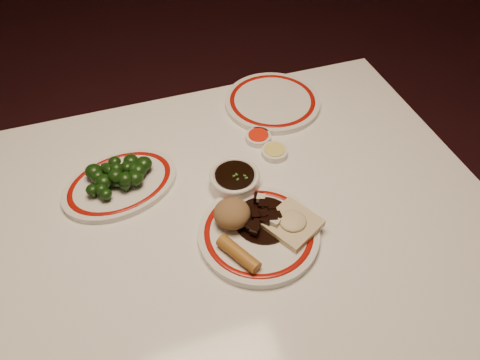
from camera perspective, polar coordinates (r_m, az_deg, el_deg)
The scene contains 13 objects.
ground at distance 1.66m, azimuth -1.67°, elevation -20.93°, with size 7.00×7.00×0.00m, color black.
dining_table at distance 1.08m, azimuth -2.43°, elevation -7.68°, with size 1.20×0.90×0.75m.
main_plate at distance 0.97m, azimuth 2.30°, elevation -6.55°, with size 0.31×0.31×0.02m.
rice_mound at distance 0.95m, azimuth -0.97°, elevation -4.10°, with size 0.08×0.08×0.05m, color olive.
spring_roll at distance 0.91m, azimuth -0.18°, elevation -8.97°, with size 0.03×0.03×0.10m, color #A56D28.
fried_wonton at distance 0.96m, azimuth 6.41°, elevation -5.25°, with size 0.13×0.13×0.03m.
stirfry_heap at distance 0.97m, azimuth 2.91°, elevation -4.54°, with size 0.13×0.13×0.03m.
broccoli_plate at distance 1.09m, azimuth -14.38°, elevation -0.46°, with size 0.31×0.28×0.02m.
broccoli_pile at distance 1.07m, azimuth -14.70°, elevation 0.70°, with size 0.15×0.11×0.05m.
soy_bowl at distance 1.05m, azimuth -0.65°, elevation -0.12°, with size 0.11×0.11×0.04m.
sweet_sour_dish at distance 1.17m, azimuth 2.24°, elevation 5.22°, with size 0.06×0.06×0.02m.
mustard_dish at distance 1.13m, azimuth 4.22°, elevation 3.43°, with size 0.06×0.06×0.02m.
far_plate at distance 1.28m, azimuth 3.97°, elevation 9.49°, with size 0.31×0.31×0.02m.
Camera 1 is at (-0.16, -0.60, 1.54)m, focal length 35.00 mm.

